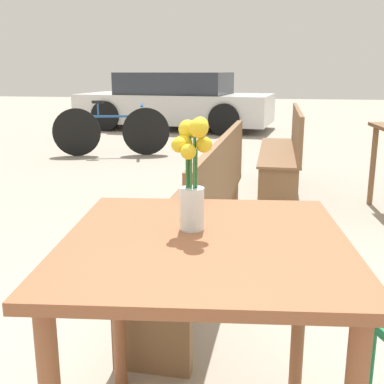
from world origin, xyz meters
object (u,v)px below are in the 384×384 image
(parked_car, at_px, (175,102))
(bicycle, at_px, (112,131))
(table_front, at_px, (205,275))
(flower_vase, at_px, (192,176))
(bench_near, at_px, (207,204))
(bench_middle, at_px, (287,149))

(parked_car, bearing_deg, bicycle, -94.46)
(table_front, distance_m, flower_vase, 0.29)
(bench_near, bearing_deg, parked_car, 102.55)
(bench_near, xyz_separation_m, parked_car, (-1.65, 7.43, 0.08))
(flower_vase, xyz_separation_m, bicycle, (-2.04, 5.28, -0.55))
(bench_middle, height_order, parked_car, parked_car)
(table_front, distance_m, bicycle, 5.75)
(table_front, xyz_separation_m, parked_car, (-1.82, 8.73, -0.07))
(bench_middle, relative_size, bicycle, 1.06)
(flower_vase, relative_size, bench_middle, 0.19)
(bench_middle, bearing_deg, flower_vase, -96.46)
(bicycle, bearing_deg, flower_vase, -68.92)
(flower_vase, relative_size, bicycle, 0.20)
(bench_middle, xyz_separation_m, bicycle, (-2.41, 1.95, -0.11))
(parked_car, bearing_deg, bench_middle, -68.04)
(parked_car, bearing_deg, table_front, -78.21)
(table_front, relative_size, bench_middle, 0.53)
(table_front, xyz_separation_m, bench_near, (-0.17, 1.30, -0.16))
(table_front, height_order, bench_near, bench_near)
(flower_vase, height_order, parked_car, parked_car)
(table_front, xyz_separation_m, flower_vase, (-0.05, 0.07, 0.27))
(table_front, distance_m, bench_near, 1.32)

